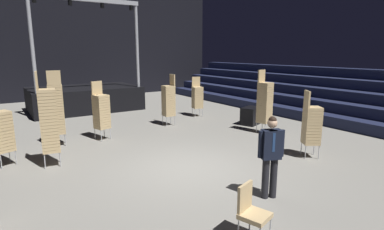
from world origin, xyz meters
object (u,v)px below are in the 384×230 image
at_px(chair_stack_rear_centre, 169,100).
at_px(stage_riser, 85,97).
at_px(chair_stack_front_left, 1,130).
at_px(chair_stack_mid_centre, 49,120).
at_px(chair_stack_rear_left, 265,102).
at_px(chair_stack_mid_right, 312,124).
at_px(man_with_tie, 271,153).
at_px(chair_stack_mid_left, 197,97).
at_px(loose_chair_near_man, 251,209).
at_px(chair_stack_front_right, 56,109).
at_px(equipment_road_case, 251,116).
at_px(chair_stack_aisle_right, 101,111).

bearing_deg(chair_stack_rear_centre, stage_riser, 21.94).
xyz_separation_m(chair_stack_front_left, chair_stack_mid_centre, (1.07, -0.74, 0.29)).
bearing_deg(chair_stack_rear_left, chair_stack_front_left, -19.92).
bearing_deg(chair_stack_mid_right, man_with_tie, -33.93).
bearing_deg(chair_stack_mid_left, chair_stack_mid_centre, 37.80).
bearing_deg(loose_chair_near_man, chair_stack_front_right, -95.12).
xyz_separation_m(chair_stack_mid_left, chair_stack_rear_centre, (-2.04, -0.84, 0.13)).
bearing_deg(chair_stack_mid_right, loose_chair_near_man, -30.22).
bearing_deg(stage_riser, chair_stack_mid_left, -49.43).
xyz_separation_m(chair_stack_front_right, equipment_road_case, (7.43, -1.33, -0.87)).
bearing_deg(chair_stack_rear_centre, chair_stack_rear_left, -140.26).
bearing_deg(chair_stack_rear_centre, chair_stack_front_left, 107.53).
distance_m(chair_stack_mid_centre, equipment_road_case, 8.03).
distance_m(man_with_tie, equipment_road_case, 6.84).
height_order(chair_stack_front_left, equipment_road_case, chair_stack_front_left).
relative_size(chair_stack_front_left, chair_stack_front_right, 0.79).
distance_m(man_with_tie, loose_chair_near_man, 1.69).
xyz_separation_m(chair_stack_rear_left, chair_stack_rear_centre, (-2.39, 3.11, -0.13)).
bearing_deg(stage_riser, chair_stack_aisle_right, -99.61).
bearing_deg(equipment_road_case, loose_chair_near_man, -134.26).
relative_size(chair_stack_front_left, chair_stack_mid_right, 1.00).
distance_m(chair_stack_mid_right, chair_stack_aisle_right, 6.89).
xyz_separation_m(chair_stack_mid_left, chair_stack_mid_right, (-0.57, -6.66, 0.04)).
bearing_deg(stage_riser, chair_stack_mid_centre, -110.68).
xyz_separation_m(stage_riser, chair_stack_rear_centre, (1.98, -5.54, 0.39)).
bearing_deg(chair_stack_rear_left, man_with_tie, 34.68).
distance_m(chair_stack_mid_centre, loose_chair_near_man, 5.88).
bearing_deg(chair_stack_aisle_right, chair_stack_front_right, -20.48).
distance_m(chair_stack_mid_left, chair_stack_mid_right, 6.69).
distance_m(chair_stack_rear_centre, loose_chair_near_man, 8.35).
bearing_deg(loose_chair_near_man, equipment_road_case, -151.57).
height_order(stage_riser, chair_stack_rear_centre, stage_riser).
bearing_deg(loose_chair_near_man, man_with_tie, -165.21).
bearing_deg(stage_riser, man_with_tie, -87.72).
height_order(chair_stack_front_left, chair_stack_mid_left, chair_stack_front_left).
distance_m(chair_stack_mid_right, chair_stack_rear_left, 2.86).
height_order(chair_stack_front_left, chair_stack_rear_centre, chair_stack_rear_centre).
bearing_deg(chair_stack_rear_centre, chair_stack_aisle_right, 103.44).
relative_size(chair_stack_front_left, equipment_road_case, 2.18).
relative_size(chair_stack_mid_left, chair_stack_mid_right, 0.96).
relative_size(chair_stack_front_left, chair_stack_rear_centre, 0.92).
distance_m(chair_stack_rear_left, chair_stack_rear_centre, 3.93).
height_order(stage_riser, chair_stack_aisle_right, stage_riser).
bearing_deg(chair_stack_front_left, equipment_road_case, 68.44).
bearing_deg(chair_stack_aisle_right, chair_stack_front_left, 2.77).
distance_m(chair_stack_aisle_right, equipment_road_case, 6.16).
distance_m(chair_stack_front_left, chair_stack_mid_left, 8.47).
xyz_separation_m(chair_stack_front_right, chair_stack_rear_centre, (4.45, 0.50, -0.17)).
xyz_separation_m(chair_stack_front_right, chair_stack_rear_left, (6.84, -2.62, -0.04)).
height_order(chair_stack_mid_left, chair_stack_mid_right, chair_stack_mid_right).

